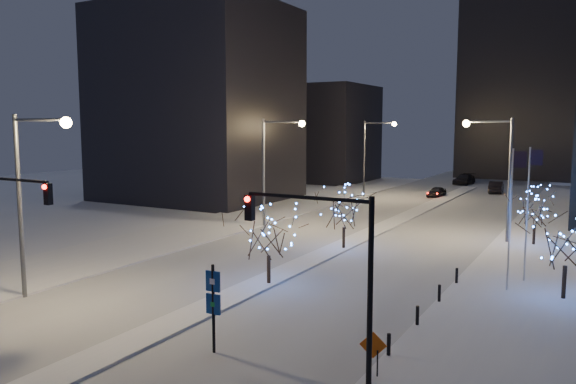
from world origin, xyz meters
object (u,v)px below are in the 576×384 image
Objects in this scene: car_mid at (496,187)px; holiday_tree_median_far at (344,208)px; street_lamp_w_far at (372,148)px; wayfinding_sign at (213,299)px; street_lamp_east at (498,163)px; holiday_tree_plaza_near at (567,240)px; traffic_signal_east at (330,255)px; car_far at (464,179)px; traffic_signal_west at (4,220)px; car_near at (436,192)px; street_lamp_w_near at (31,181)px; holiday_tree_plaza_far at (535,208)px; construction_sign at (373,349)px; holiday_tree_median_near at (269,230)px; street_lamp_w_mid at (274,157)px.

holiday_tree_median_far is at bearing 79.87° from car_mid.
wayfinding_sign is (12.60, -51.00, -4.19)m from street_lamp_w_far.
holiday_tree_plaza_near is (5.81, -14.15, -3.09)m from street_lamp_east.
traffic_signal_east is 1.24× the size of car_far.
car_near is (6.94, 56.33, -4.08)m from traffic_signal_west.
traffic_signal_east is (17.88, -1.00, -1.74)m from street_lamp_w_near.
traffic_signal_east is 1.56× the size of holiday_tree_plaza_far.
car_mid reaches higher than car_near.
car_near is (-11.58, 26.33, -5.77)m from street_lamp_east.
holiday_tree_plaza_far is (8.40, -34.99, 2.16)m from car_mid.
street_lamp_east is at bearing -60.96° from car_near.
wayfinding_sign is at bearing -76.12° from street_lamp_w_far.
holiday_tree_median_far is at bearing -81.48° from car_far.
holiday_tree_median_far is 16.42m from holiday_tree_plaza_near.
street_lamp_w_far is at bearing 94.72° from construction_sign.
traffic_signal_east reaches higher than holiday_tree_median_near.
street_lamp_east is 2.03× the size of holiday_tree_plaza_near.
wayfinding_sign is (-6.42, -29.00, -4.15)m from street_lamp_east.
traffic_signal_west is at bearing -88.94° from street_lamp_w_mid.
construction_sign is (6.64, 0.93, -1.14)m from wayfinding_sign.
street_lamp_w_mid is 1.43× the size of traffic_signal_east.
car_far is (-10.74, 73.49, -3.94)m from traffic_signal_east.
street_lamp_w_far reaches higher than traffic_signal_west.
traffic_signal_west is at bearing -177.65° from wayfinding_sign.
holiday_tree_plaza_near is at bearing 51.80° from construction_sign.
holiday_tree_median_far reaches higher than construction_sign.
street_lamp_east is 13.19m from holiday_tree_median_far.
street_lamp_w_far is 24.27m from car_far.
holiday_tree_plaza_near is at bearing 18.86° from holiday_tree_median_near.
car_mid is 54.59m from holiday_tree_median_near.
wayfinding_sign reaches higher than car_far.
car_near is at bearing 113.75° from street_lamp_east.
holiday_tree_median_far is at bearing -138.59° from street_lamp_east.
street_lamp_w_near is 35.71m from holiday_tree_plaza_far.
construction_sign is (-5.60, -13.92, -2.19)m from holiday_tree_plaza_near.
traffic_signal_west is 12.39m from wayfinding_sign.
wayfinding_sign is 2.22× the size of construction_sign.
street_lamp_w_mid is 27.06m from traffic_signal_west.
street_lamp_w_mid reaches higher than car_mid.
street_lamp_w_near reaches higher than wayfinding_sign.
car_near is 45.85m from holiday_tree_median_near.
traffic_signal_west is 1.42× the size of holiday_tree_plaza_near.
holiday_tree_median_near reaches higher than holiday_tree_plaza_near.
car_far is at bearing 84.38° from street_lamp_w_near.
traffic_signal_west is at bearing -76.04° from street_lamp_w_near.
street_lamp_w_near reaches higher than holiday_tree_median_far.
car_near is 0.71× the size of car_far.
street_lamp_w_near and street_lamp_w_mid have the same top height.
street_lamp_east is at bearing 179.64° from holiday_tree_plaza_far.
car_mid is 36.05m from holiday_tree_plaza_far.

